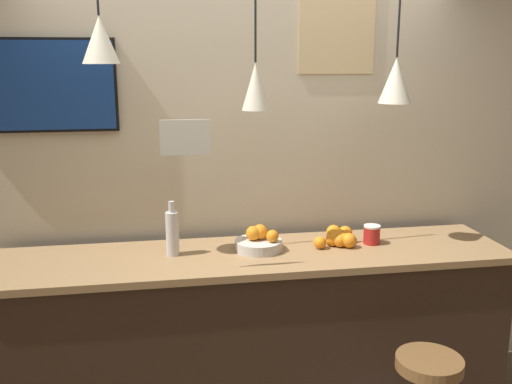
# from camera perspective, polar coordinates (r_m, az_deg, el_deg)

# --- Properties ---
(back_wall) EXTENTS (8.00, 0.06, 2.90)m
(back_wall) POSITION_cam_1_polar(r_m,az_deg,el_deg) (3.51, -1.20, 3.02)
(back_wall) COLOR beige
(back_wall) RESTS_ON ground_plane
(service_counter) EXTENTS (2.87, 0.65, 1.01)m
(service_counter) POSITION_cam_1_polar(r_m,az_deg,el_deg) (3.40, 0.00, -14.13)
(service_counter) COLOR black
(service_counter) RESTS_ON ground_plane
(fruit_bowl) EXTENTS (0.27, 0.27, 0.14)m
(fruit_bowl) POSITION_cam_1_polar(r_m,az_deg,el_deg) (3.24, 0.31, -4.93)
(fruit_bowl) COLOR beige
(fruit_bowl) RESTS_ON service_counter
(orange_pile) EXTENTS (0.27, 0.26, 0.09)m
(orange_pile) POSITION_cam_1_polar(r_m,az_deg,el_deg) (3.37, 8.32, -4.55)
(orange_pile) COLOR orange
(orange_pile) RESTS_ON service_counter
(juice_bottle) EXTENTS (0.07, 0.07, 0.31)m
(juice_bottle) POSITION_cam_1_polar(r_m,az_deg,el_deg) (3.17, -8.37, -4.03)
(juice_bottle) COLOR silver
(juice_bottle) RESTS_ON service_counter
(spread_jar) EXTENTS (0.10, 0.10, 0.11)m
(spread_jar) POSITION_cam_1_polar(r_m,az_deg,el_deg) (3.41, 11.50, -4.19)
(spread_jar) COLOR red
(spread_jar) RESTS_ON service_counter
(pendant_lamp_left) EXTENTS (0.19, 0.19, 0.76)m
(pendant_lamp_left) POSITION_cam_1_polar(r_m,az_deg,el_deg) (3.01, -15.33, 14.51)
(pendant_lamp_left) COLOR black
(pendant_lamp_middle) EXTENTS (0.14, 0.14, 1.00)m
(pendant_lamp_middle) POSITION_cam_1_polar(r_m,az_deg,el_deg) (3.04, -0.06, 10.67)
(pendant_lamp_middle) COLOR black
(pendant_lamp_right) EXTENTS (0.18, 0.18, 0.97)m
(pendant_lamp_right) POSITION_cam_1_polar(r_m,az_deg,el_deg) (3.26, 13.79, 10.86)
(pendant_lamp_right) COLOR black
(mounted_tv) EXTENTS (0.81, 0.04, 0.52)m
(mounted_tv) POSITION_cam_1_polar(r_m,az_deg,el_deg) (3.42, -20.59, 9.94)
(mounted_tv) COLOR black
(hanging_menu_board) EXTENTS (0.24, 0.01, 0.17)m
(hanging_menu_board) POSITION_cam_1_polar(r_m,az_deg,el_deg) (2.76, -7.11, 5.45)
(hanging_menu_board) COLOR silver
(wall_poster) EXTENTS (0.47, 0.01, 0.61)m
(wall_poster) POSITION_cam_1_polar(r_m,az_deg,el_deg) (3.55, 8.14, 16.59)
(wall_poster) COLOR #DBBC84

